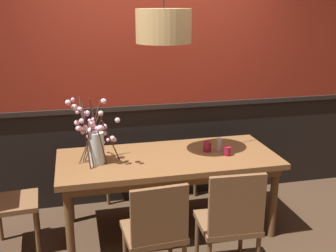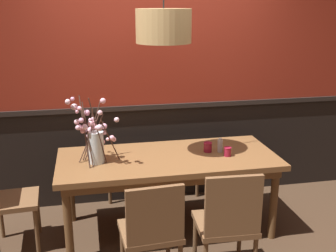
{
  "view_description": "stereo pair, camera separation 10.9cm",
  "coord_description": "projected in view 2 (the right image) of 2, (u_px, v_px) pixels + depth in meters",
  "views": [
    {
      "loc": [
        -0.8,
        -3.4,
        2.08
      ],
      "look_at": [
        0.0,
        0.0,
        1.03
      ],
      "focal_mm": 43.62,
      "sensor_mm": 36.0,
      "label": 1
    },
    {
      "loc": [
        -0.69,
        -3.43,
        2.08
      ],
      "look_at": [
        0.0,
        0.0,
        1.03
      ],
      "focal_mm": 43.62,
      "sensor_mm": 36.0,
      "label": 2
    }
  ],
  "objects": [
    {
      "name": "candle_holder_nearer_edge",
      "position": [
        208.0,
        147.0,
        3.84
      ],
      "size": [
        0.08,
        0.08,
        0.09
      ],
      "color": "maroon",
      "rests_on": "dining_table"
    },
    {
      "name": "chair_near_side_right",
      "position": [
        228.0,
        221.0,
        3.07
      ],
      "size": [
        0.46,
        0.45,
        0.93
      ],
      "color": "brown",
      "rests_on": "ground"
    },
    {
      "name": "condiment_bottle",
      "position": [
        220.0,
        146.0,
        3.83
      ],
      "size": [
        0.05,
        0.05,
        0.13
      ],
      "color": "#ADADB2",
      "rests_on": "dining_table"
    },
    {
      "name": "ground_plane",
      "position": [
        168.0,
        228.0,
        3.95
      ],
      "size": [
        24.0,
        24.0,
        0.0
      ],
      "primitive_type": "plane",
      "color": "#422D1E"
    },
    {
      "name": "candle_holder_nearer_center",
      "position": [
        228.0,
        152.0,
        3.73
      ],
      "size": [
        0.07,
        0.07,
        0.09
      ],
      "color": "maroon",
      "rests_on": "dining_table"
    },
    {
      "name": "chair_far_side_left",
      "position": [
        125.0,
        147.0,
        4.56
      ],
      "size": [
        0.46,
        0.44,
        0.98
      ],
      "color": "brown",
      "rests_on": "ground"
    },
    {
      "name": "chair_near_side_left",
      "position": [
        152.0,
        230.0,
        2.97
      ],
      "size": [
        0.46,
        0.44,
        0.89
      ],
      "color": "brown",
      "rests_on": "ground"
    },
    {
      "name": "back_wall",
      "position": [
        154.0,
        67.0,
        4.24
      ],
      "size": [
        5.22,
        0.14,
        2.93
      ],
      "color": "black",
      "rests_on": "ground"
    },
    {
      "name": "vase_with_blossoms",
      "position": [
        94.0,
        140.0,
        3.54
      ],
      "size": [
        0.44,
        0.39,
        0.61
      ],
      "color": "silver",
      "rests_on": "dining_table"
    },
    {
      "name": "dining_table",
      "position": [
        168.0,
        165.0,
        3.76
      ],
      "size": [
        2.0,
        0.87,
        0.74
      ],
      "color": "brown",
      "rests_on": "ground"
    },
    {
      "name": "chair_far_side_right",
      "position": [
        176.0,
        146.0,
        4.65
      ],
      "size": [
        0.47,
        0.41,
        0.93
      ],
      "color": "brown",
      "rests_on": "ground"
    },
    {
      "name": "pendant_lamp",
      "position": [
        164.0,
        26.0,
        3.39
      ],
      "size": [
        0.47,
        0.47,
        1.16
      ],
      "color": "tan"
    },
    {
      "name": "chair_head_west_end",
      "position": [
        7.0,
        196.0,
        3.52
      ],
      "size": [
        0.41,
        0.43,
        0.87
      ],
      "color": "brown",
      "rests_on": "ground"
    }
  ]
}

